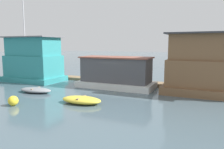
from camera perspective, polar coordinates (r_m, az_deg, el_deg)
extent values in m
plane|color=#475B66|center=(21.36, 1.11, -3.39)|extent=(200.00, 200.00, 0.00)
cube|color=#846B4C|center=(23.71, 3.62, -1.90)|extent=(33.80, 1.50, 0.30)
cube|color=teal|center=(26.68, -19.61, -0.96)|extent=(6.49, 4.05, 0.57)
cube|color=teal|center=(26.51, -19.76, 2.15)|extent=(5.90, 3.46, 2.34)
cube|color=teal|center=(26.40, -19.98, 6.85)|extent=(5.50, 3.05, 2.01)
cube|color=slate|center=(26.41, -20.09, 9.16)|extent=(6.20, 3.76, 0.12)
cylinder|color=#B2B2B7|center=(27.39, -22.09, 13.74)|extent=(0.12, 0.12, 4.39)
cube|color=white|center=(21.35, 1.05, -2.62)|extent=(7.42, 3.38, 0.56)
cube|color=#4C4C51|center=(21.13, 1.06, 1.21)|extent=(6.56, 2.51, 2.31)
cube|color=brown|center=(21.03, 1.07, 4.50)|extent=(6.86, 2.81, 0.12)
cube|color=brown|center=(20.10, 23.51, -3.81)|extent=(7.25, 4.06, 0.66)
cube|color=brown|center=(19.87, 23.74, 0.26)|extent=(6.55, 3.37, 2.22)
cube|color=brown|center=(19.73, 24.09, 6.55)|extent=(6.14, 2.96, 2.14)
cube|color=#38383D|center=(19.74, 24.28, 9.83)|extent=(6.85, 3.67, 0.12)
ellipsoid|color=gray|center=(20.19, -19.32, -3.86)|extent=(3.11, 1.61, 0.44)
cube|color=#997F60|center=(20.16, -19.34, -3.43)|extent=(0.26, 1.14, 0.08)
ellipsoid|color=yellow|center=(15.77, -7.99, -6.59)|extent=(3.08, 1.68, 0.51)
cube|color=#997F60|center=(15.73, -8.00, -5.97)|extent=(0.25, 1.25, 0.08)
cylinder|color=brown|center=(21.20, 18.38, -1.26)|extent=(0.30, 0.30, 1.91)
cylinder|color=brown|center=(21.80, 9.87, -1.35)|extent=(0.23, 0.23, 1.44)
cylinder|color=brown|center=(21.15, 25.24, -2.60)|extent=(0.26, 0.26, 1.20)
sphere|color=yellow|center=(16.50, -24.41, -6.26)|extent=(0.69, 0.69, 0.69)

